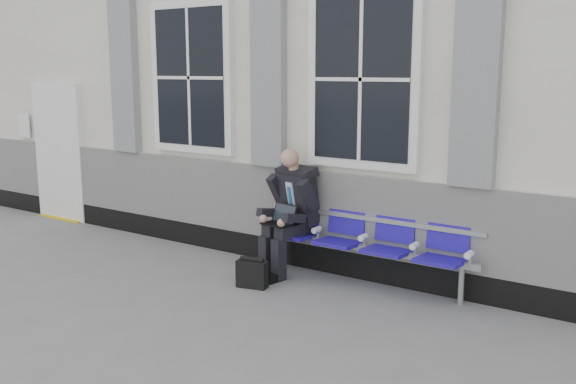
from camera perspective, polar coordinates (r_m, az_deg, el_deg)
The scene contains 5 objects.
ground at distance 6.49m, azimuth -2.69°, elevation -10.46°, with size 70.00×70.00×0.00m, color slate.
station_building at distance 9.07m, azimuth 10.62°, elevation 9.82°, with size 14.40×4.40×4.49m.
bench at distance 7.13m, azimuth 6.97°, elevation -3.89°, with size 2.60×0.47×0.91m.
businessman at distance 7.42m, azimuth 0.21°, elevation -1.34°, with size 0.64×0.85×1.47m.
briefcase at distance 7.09m, azimuth -3.21°, elevation -7.23°, with size 0.36×0.21×0.35m.
Camera 1 is at (3.65, -4.82, 2.36)m, focal length 40.00 mm.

